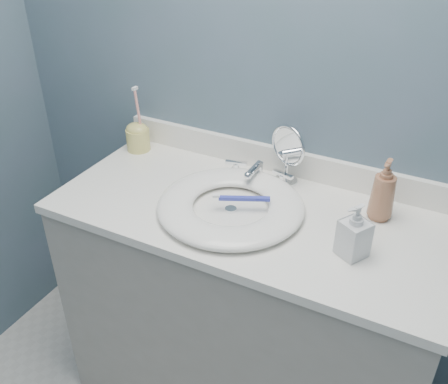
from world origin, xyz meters
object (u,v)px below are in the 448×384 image
Objects in this scene: soap_bottle_amber at (384,190)px; toothbrush_holder at (138,136)px; makeup_mirror at (288,152)px; soap_bottle_clear at (355,231)px.

soap_bottle_amber is 0.90m from toothbrush_holder.
makeup_mirror is at bearing 173.24° from soap_bottle_amber.
soap_bottle_clear is (0.30, -0.27, -0.03)m from makeup_mirror.
soap_bottle_clear is (-0.03, -0.21, -0.02)m from soap_bottle_amber.
toothbrush_holder is at bearing -154.99° from makeup_mirror.
soap_bottle_amber reaches higher than soap_bottle_clear.
makeup_mirror is 1.32× the size of soap_bottle_clear.
makeup_mirror is 0.41m from soap_bottle_clear.
soap_bottle_clear is at bearing -92.70° from soap_bottle_amber.
makeup_mirror is at bearing 2.81° from toothbrush_holder.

